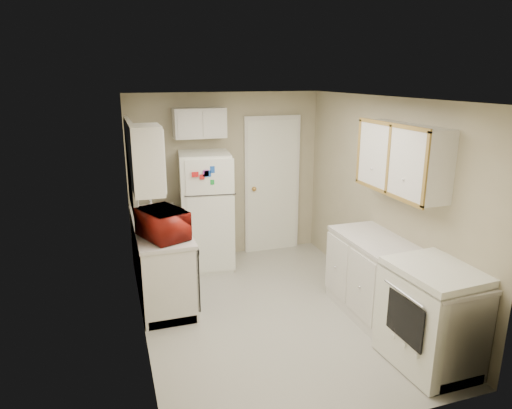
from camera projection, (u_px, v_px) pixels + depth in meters
name	position (u px, v px, depth m)	size (l,w,h in m)	color
floor	(269.00, 312.00, 5.25)	(3.80, 3.80, 0.00)	beige
ceiling	(271.00, 98.00, 4.59)	(3.80, 3.80, 0.00)	white
wall_left	(137.00, 225.00, 4.50)	(3.80, 3.80, 0.00)	tan
wall_right	(383.00, 201.00, 5.34)	(3.80, 3.80, 0.00)	tan
wall_back	(226.00, 176.00, 6.65)	(2.80, 2.80, 0.00)	tan
wall_front	(363.00, 287.00, 3.18)	(2.80, 2.80, 0.00)	tan
left_counter	(161.00, 258.00, 5.62)	(0.60, 1.80, 0.90)	silver
dishwasher	(193.00, 271.00, 5.14)	(0.03, 0.58, 0.72)	black
sink	(158.00, 223.00, 5.64)	(0.54, 0.74, 0.16)	gray
microwave	(163.00, 225.00, 4.97)	(0.32, 0.58, 0.39)	#9F1C13
soap_bottle	(151.00, 208.00, 5.78)	(0.10, 0.10, 0.21)	silver
window_blinds	(132.00, 165.00, 5.36)	(0.10, 0.98, 1.08)	silver
upper_cabinet_left	(147.00, 160.00, 4.58)	(0.30, 0.45, 0.70)	silver
refrigerator	(206.00, 211.00, 6.31)	(0.67, 0.65, 1.63)	white
cabinet_over_fridge	(199.00, 123.00, 6.18)	(0.70, 0.30, 0.40)	silver
interior_door	(272.00, 185.00, 6.88)	(0.86, 0.06, 2.08)	white
right_counter	(396.00, 293.00, 4.72)	(0.60, 2.00, 0.90)	silver
stove	(432.00, 316.00, 4.18)	(0.66, 0.81, 0.99)	white
upper_cabinet_right	(402.00, 159.00, 4.67)	(0.30, 1.20, 0.70)	silver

